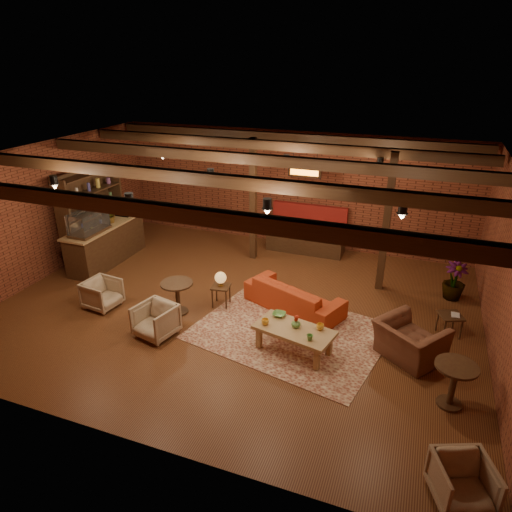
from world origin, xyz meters
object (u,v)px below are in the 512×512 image
at_px(round_table_right, 454,379).
at_px(armchair_right, 411,335).
at_px(side_table_lamp, 221,280).
at_px(plant_tall, 462,244).
at_px(armchair_far, 463,481).
at_px(armchair_a, 102,293).
at_px(side_table_book, 451,316).
at_px(round_table_left, 177,292).
at_px(sofa, 294,296).
at_px(coffee_table, 294,331).
at_px(armchair_b, 156,319).

bearing_deg(round_table_right, armchair_right, 123.81).
relative_size(side_table_lamp, plant_tall, 0.30).
bearing_deg(round_table_right, armchair_far, -87.04).
distance_m(armchair_a, side_table_book, 7.18).
height_order(round_table_left, armchair_right, armchair_right).
relative_size(armchair_a, side_table_book, 1.28).
height_order(side_table_lamp, round_table_right, side_table_lamp).
xyz_separation_m(side_table_book, armchair_far, (0.10, -3.85, -0.08)).
xyz_separation_m(round_table_left, armchair_right, (4.69, 0.05, -0.00)).
bearing_deg(sofa, side_table_lamp, 36.50).
relative_size(coffee_table, plant_tall, 0.59).
bearing_deg(armchair_right, round_table_left, 36.62).
bearing_deg(coffee_table, armchair_right, 14.77).
bearing_deg(armchair_b, round_table_left, 105.12).
distance_m(side_table_lamp, armchair_far, 5.83).
xyz_separation_m(side_table_lamp, armchair_far, (4.75, -3.37, -0.27)).
height_order(round_table_left, plant_tall, plant_tall).
bearing_deg(armchair_right, armchair_far, 141.68).
bearing_deg(round_table_left, armchair_b, -88.07).
relative_size(armchair_right, round_table_right, 1.44).
bearing_deg(coffee_table, side_table_book, 30.13).
bearing_deg(armchair_far, armchair_b, 139.25).
bearing_deg(sofa, coffee_table, 127.66).
distance_m(armchair_a, armchair_b, 1.77).
bearing_deg(plant_tall, armchair_right, -106.60).
relative_size(sofa, side_table_book, 4.02).
xyz_separation_m(coffee_table, side_table_lamp, (-1.95, 1.08, 0.17)).
relative_size(side_table_lamp, armchair_far, 1.17).
bearing_deg(armchair_right, side_table_lamp, 28.12).
xyz_separation_m(sofa, armchair_a, (-3.91, -1.37, 0.03)).
bearing_deg(side_table_lamp, round_table_right, -18.86).
bearing_deg(sofa, armchair_a, 41.23).
relative_size(side_table_lamp, side_table_book, 1.47).
height_order(side_table_lamp, armchair_a, side_table_lamp).
height_order(round_table_left, round_table_right, round_table_right).
xyz_separation_m(armchair_a, round_table_right, (7.04, -0.62, 0.16)).
relative_size(armchair_a, armchair_right, 0.64).
distance_m(armchair_b, armchair_far, 5.75).
bearing_deg(round_table_right, armchair_a, 174.97).
distance_m(side_table_lamp, round_table_left, 0.95).
bearing_deg(armchair_b, sofa, 53.86).
bearing_deg(sofa, armchair_right, -179.49).
distance_m(coffee_table, armchair_far, 3.61).
bearing_deg(side_table_lamp, armchair_far, -35.33).
bearing_deg(plant_tall, armchair_far, -90.00).
relative_size(sofa, armchair_far, 3.19).
bearing_deg(round_table_right, round_table_left, 169.56).
height_order(armchair_b, plant_tall, plant_tall).
distance_m(coffee_table, side_table_book, 3.12).
bearing_deg(round_table_left, armchair_far, -26.80).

